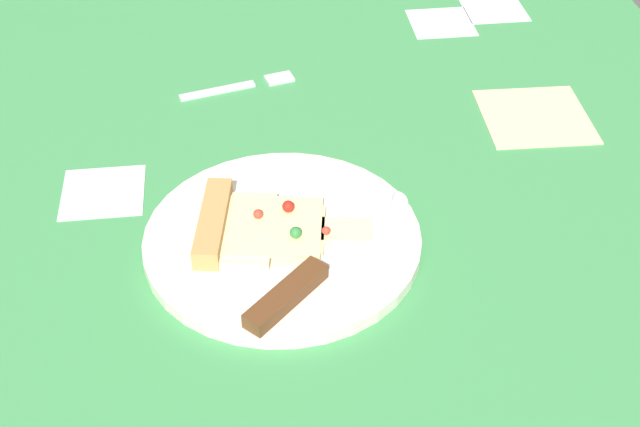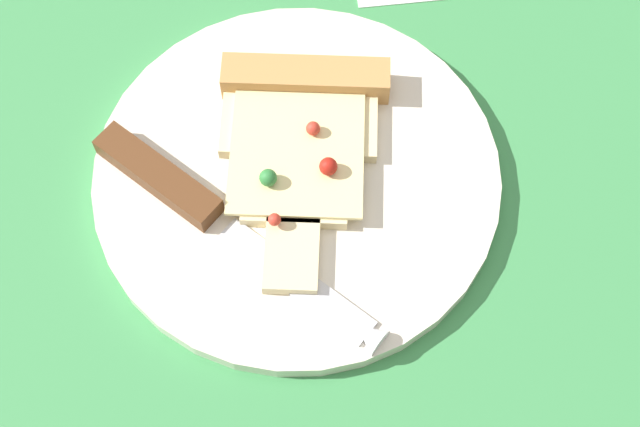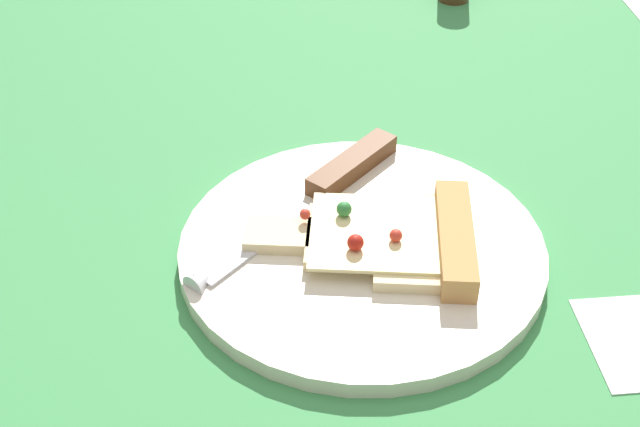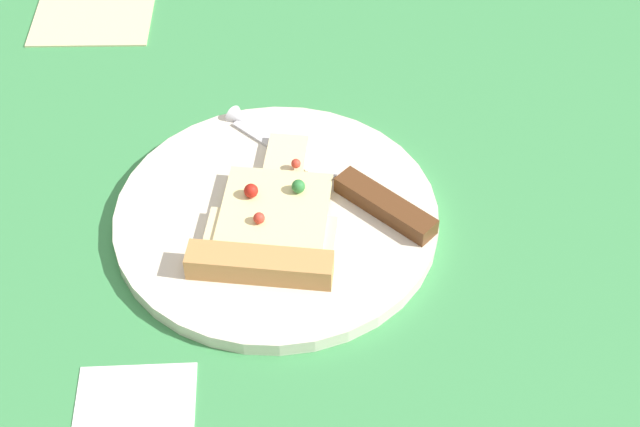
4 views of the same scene
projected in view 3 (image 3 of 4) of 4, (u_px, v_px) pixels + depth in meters
The scene contains 4 objects.
ground_plane at pixel (412, 280), 68.92cm from camera, with size 123.81×123.81×3.00cm.
plate at pixel (362, 250), 68.40cm from camera, with size 28.44×28.44×1.37cm, color silver.
pizza_slice at pixel (396, 237), 67.36cm from camera, with size 12.50×18.40×2.55cm.
knife at pixel (318, 191), 72.26cm from camera, with size 18.48×18.43×2.45cm.
Camera 3 is at (-49.92, 12.12, 45.33)cm, focal length 49.35 mm.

